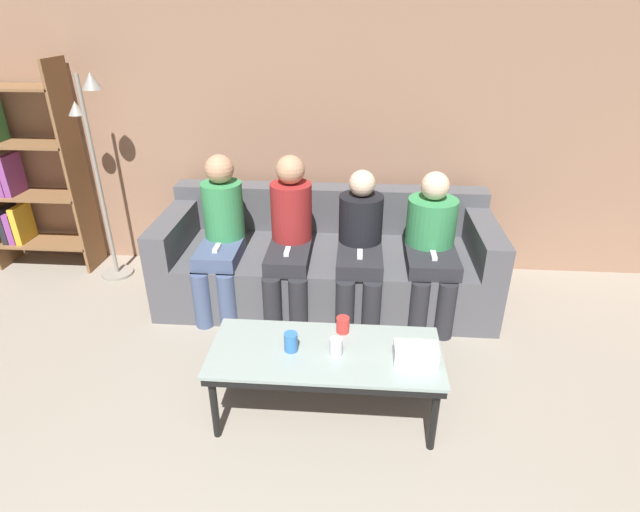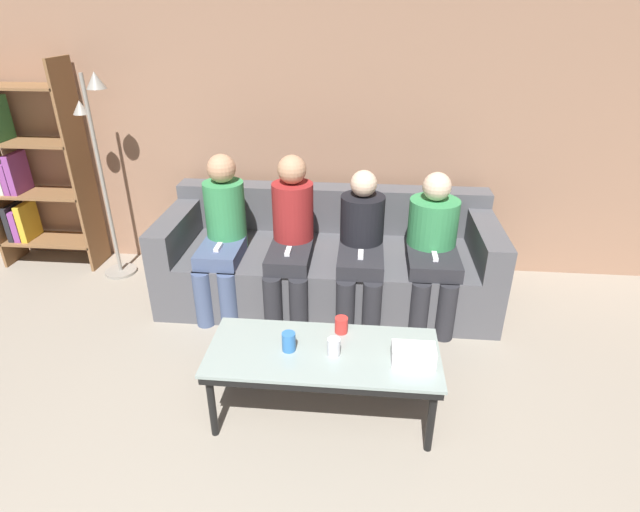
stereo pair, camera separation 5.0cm
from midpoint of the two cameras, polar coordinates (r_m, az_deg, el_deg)
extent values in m
cube|color=#9E755B|center=(4.06, 2.06, 15.92)|extent=(12.00, 0.06, 2.60)
cube|color=#515156|center=(3.86, 1.24, -1.93)|extent=(2.46, 0.95, 0.42)
cube|color=#515156|center=(4.03, 1.69, 5.52)|extent=(2.46, 0.20, 0.36)
cube|color=#515156|center=(3.95, -15.50, 3.18)|extent=(0.18, 0.95, 0.25)
cube|color=#515156|center=(3.81, 18.69, 1.85)|extent=(0.18, 0.95, 0.25)
cube|color=#8C9E99|center=(2.68, 0.92, -10.95)|extent=(1.23, 0.52, 0.02)
cube|color=black|center=(2.70, 0.91, -11.43)|extent=(1.20, 0.51, 0.04)
cylinder|color=black|center=(2.77, -11.68, -16.57)|extent=(0.04, 0.04, 0.37)
cylinder|color=black|center=(2.71, 13.09, -18.02)|extent=(0.04, 0.04, 0.37)
cylinder|color=black|center=(3.08, -9.52, -11.29)|extent=(0.04, 0.04, 0.37)
cylinder|color=black|center=(3.02, 12.19, -12.43)|extent=(0.04, 0.04, 0.37)
cylinder|color=#3372BF|center=(2.66, -3.04, -9.75)|extent=(0.07, 0.07, 0.10)
cylinder|color=red|center=(2.79, 2.97, -7.88)|extent=(0.07, 0.07, 0.09)
cylinder|color=silver|center=(2.63, 2.14, -10.33)|extent=(0.07, 0.07, 0.10)
cube|color=white|center=(2.62, 11.18, -11.02)|extent=(0.22, 0.12, 0.10)
sphere|color=white|center=(2.58, 11.30, -9.93)|extent=(0.04, 0.04, 0.04)
cube|color=brown|center=(4.55, -25.34, 8.91)|extent=(0.02, 0.32, 1.72)
cube|color=brown|center=(4.97, -27.87, 1.68)|extent=(0.80, 0.32, 0.02)
cube|color=#232328|center=(5.09, -31.23, 3.42)|extent=(0.05, 0.24, 0.30)
cube|color=#8E4293|center=(5.06, -30.65, 3.23)|extent=(0.06, 0.24, 0.27)
cube|color=gold|center=(5.01, -30.12, 3.50)|extent=(0.05, 0.24, 0.32)
cube|color=brown|center=(4.82, -28.96, 6.31)|extent=(0.80, 0.32, 0.02)
cube|color=#38844C|center=(4.97, -32.39, 7.80)|extent=(0.04, 0.24, 0.27)
cube|color=silver|center=(4.94, -31.95, 7.80)|extent=(0.04, 0.24, 0.27)
cube|color=#8E4293|center=(4.91, -31.46, 7.73)|extent=(0.05, 0.24, 0.25)
cube|color=#8E4293|center=(4.87, -30.99, 8.17)|extent=(0.05, 0.24, 0.33)
cube|color=brown|center=(4.72, -30.12, 11.18)|extent=(0.80, 0.32, 0.02)
cube|color=brown|center=(4.65, -31.37, 16.24)|extent=(0.80, 0.32, 0.02)
cylinder|color=gray|center=(4.62, -21.49, -1.62)|extent=(0.26, 0.26, 0.02)
cylinder|color=gray|center=(4.32, -23.27, 7.80)|extent=(0.03, 0.03, 1.63)
cone|color=gray|center=(4.12, -23.97, 17.89)|extent=(0.14, 0.14, 0.12)
cone|color=gray|center=(4.27, -25.40, 15.11)|extent=(0.12, 0.12, 0.10)
cylinder|color=#47567A|center=(3.62, -12.78, -4.77)|extent=(0.13, 0.13, 0.42)
cylinder|color=#47567A|center=(3.57, -10.01, -4.96)|extent=(0.13, 0.13, 0.42)
cube|color=#47567A|center=(3.64, -10.91, 0.35)|extent=(0.29, 0.41, 0.10)
cylinder|color=#388E51|center=(3.73, -10.36, 4.56)|extent=(0.29, 0.29, 0.51)
sphere|color=tan|center=(3.62, -10.82, 9.80)|extent=(0.20, 0.20, 0.20)
cube|color=white|center=(3.57, -11.17, 1.00)|extent=(0.04, 0.12, 0.02)
cylinder|color=#28282D|center=(3.48, -4.99, -5.54)|extent=(0.13, 0.13, 0.42)
cylinder|color=#28282D|center=(3.45, -2.03, -5.71)|extent=(0.13, 0.13, 0.42)
cube|color=#28282D|center=(3.52, -3.11, -0.09)|extent=(0.30, 0.44, 0.10)
cylinder|color=maroon|center=(3.63, -2.70, 4.39)|extent=(0.30, 0.30, 0.52)
sphere|color=tan|center=(3.51, -2.82, 9.84)|extent=(0.20, 0.20, 0.20)
cube|color=white|center=(3.45, -3.24, 0.54)|extent=(0.04, 0.12, 0.02)
cylinder|color=#28282D|center=(3.43, 3.32, -6.00)|extent=(0.13, 0.13, 0.42)
cylinder|color=#28282D|center=(3.43, 6.35, -6.13)|extent=(0.13, 0.13, 0.42)
cube|color=#28282D|center=(3.49, 5.06, -0.45)|extent=(0.32, 0.44, 0.10)
cylinder|color=black|center=(3.62, 5.22, 3.53)|extent=(0.32, 0.32, 0.44)
sphere|color=beige|center=(3.50, 5.43, 8.24)|extent=(0.19, 0.19, 0.19)
cube|color=white|center=(3.42, 5.10, 0.18)|extent=(0.04, 0.12, 0.02)
cylinder|color=#28282D|center=(3.47, 11.67, -6.06)|extent=(0.13, 0.13, 0.42)
cylinder|color=#28282D|center=(3.50, 14.61, -6.14)|extent=(0.13, 0.13, 0.42)
cube|color=#28282D|center=(3.54, 13.20, -0.68)|extent=(0.35, 0.42, 0.10)
cylinder|color=#388E51|center=(3.66, 13.10, 3.09)|extent=(0.35, 0.35, 0.43)
sphere|color=beige|center=(3.54, 13.62, 7.73)|extent=(0.20, 0.20, 0.20)
cube|color=white|center=(3.47, 13.39, -0.05)|extent=(0.04, 0.12, 0.02)
camera|label=1|loc=(0.03, -89.53, 0.24)|focal=28.00mm
camera|label=2|loc=(0.03, 90.47, -0.24)|focal=28.00mm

